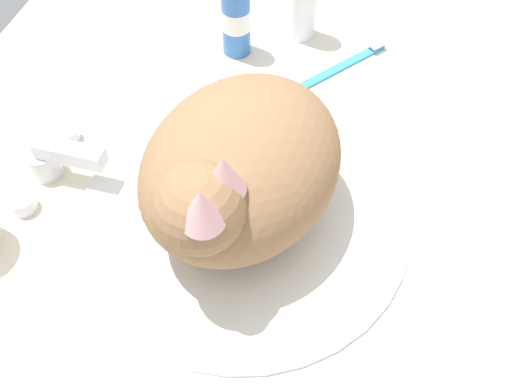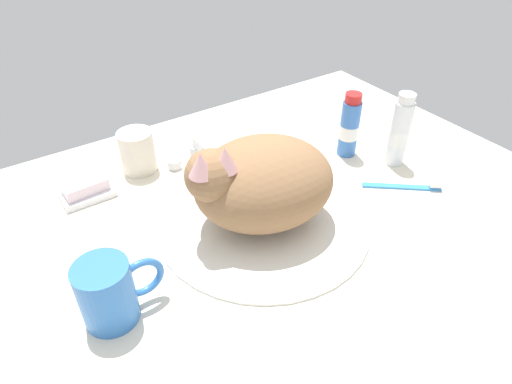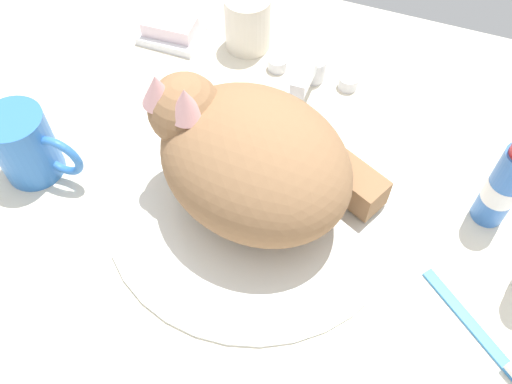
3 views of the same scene
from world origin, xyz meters
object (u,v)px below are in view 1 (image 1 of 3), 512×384
Objects in this scene: cat at (236,169)px; toothbrush at (348,61)px; faucet at (52,161)px; toothpaste_bottle at (236,12)px.

cat is 29.86cm from toothbrush.
faucet is 29.72cm from toothpaste_bottle.
toothpaste_bottle reaches higher than toothbrush.
toothbrush is (27.25, -28.60, -1.77)cm from faucet.
toothbrush is at bearing -14.48° from cat.
faucet is 1.11× the size of toothbrush.
faucet reaches higher than toothbrush.
cat is at bearing -163.67° from toothpaste_bottle.
toothbrush is (27.90, -7.20, -7.80)cm from cat.
toothbrush is (1.08, -15.07, -5.61)cm from toothpaste_bottle.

